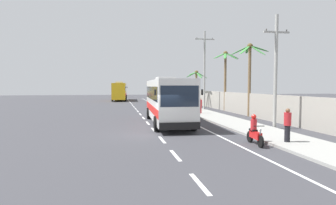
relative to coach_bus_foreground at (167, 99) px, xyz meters
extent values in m
plane|color=#3A3A3F|center=(-1.53, -4.97, -1.97)|extent=(160.00, 160.00, 0.00)
cube|color=#999993|center=(5.27, 5.03, -1.90)|extent=(3.20, 90.00, 0.14)
cube|color=white|center=(-1.53, -14.07, -1.96)|extent=(0.16, 2.00, 0.01)
cube|color=white|center=(-1.53, -10.44, -1.96)|extent=(0.16, 2.00, 0.01)
cube|color=white|center=(-1.53, -6.80, -1.96)|extent=(0.16, 2.00, 0.01)
cube|color=white|center=(-1.53, -3.17, -1.96)|extent=(0.16, 2.00, 0.01)
cube|color=white|center=(-1.53, 0.46, -1.96)|extent=(0.16, 2.00, 0.01)
cube|color=white|center=(-1.53, 4.10, -1.96)|extent=(0.16, 2.00, 0.01)
cube|color=white|center=(-1.53, 7.73, -1.96)|extent=(0.16, 2.00, 0.01)
cube|color=white|center=(-1.53, 11.36, -1.96)|extent=(0.16, 2.00, 0.01)
cube|color=white|center=(-1.53, 15.00, -1.96)|extent=(0.16, 2.00, 0.01)
cube|color=white|center=(-1.53, 18.63, -1.96)|extent=(0.16, 2.00, 0.01)
cube|color=white|center=(-1.53, 22.26, -1.96)|extent=(0.16, 2.00, 0.01)
cube|color=white|center=(-1.53, 25.90, -1.96)|extent=(0.16, 2.00, 0.01)
cube|color=white|center=(-1.53, 29.53, -1.96)|extent=(0.16, 2.00, 0.01)
cube|color=white|center=(-1.53, 33.16, -1.96)|extent=(0.16, 2.00, 0.01)
cube|color=white|center=(-1.53, 36.80, -1.96)|extent=(0.16, 2.00, 0.01)
cube|color=white|center=(-1.53, 40.43, -1.96)|extent=(0.16, 2.00, 0.01)
cube|color=white|center=(-1.53, 44.06, -1.96)|extent=(0.16, 2.00, 0.01)
cube|color=white|center=(2.07, 10.03, -1.96)|extent=(0.14, 70.00, 0.01)
cube|color=#9E998E|center=(9.07, 9.03, -0.82)|extent=(0.24, 60.00, 2.30)
cube|color=silver|center=(0.00, -0.03, -0.02)|extent=(3.07, 11.31, 3.11)
cube|color=#192333|center=(0.01, 0.17, 0.52)|extent=(3.06, 10.42, 1.00)
cube|color=#192333|center=(-0.25, -5.58, 0.45)|extent=(2.38, 0.20, 1.31)
cube|color=red|center=(0.00, -0.03, -0.72)|extent=(3.10, 11.09, 0.56)
cube|color=black|center=(-0.25, -5.67, -1.38)|extent=(2.53, 0.27, 0.44)
cube|color=#B7B7B7|center=(0.06, 1.37, 1.67)|extent=(1.53, 2.53, 0.28)
cube|color=black|center=(1.23, -5.44, 0.68)|extent=(0.12, 0.09, 0.36)
cube|color=black|center=(-1.71, -5.31, 0.68)|extent=(0.12, 0.09, 0.36)
cylinder|color=black|center=(1.09, -4.00, -1.45)|extent=(0.37, 1.05, 1.04)
cylinder|color=black|center=(-1.44, -3.89, -1.45)|extent=(0.37, 1.05, 1.04)
cylinder|color=black|center=(1.41, 3.28, -1.45)|extent=(0.37, 1.05, 1.04)
cylinder|color=black|center=(-1.12, 3.39, -1.45)|extent=(0.37, 1.05, 1.04)
cube|color=gold|center=(-3.36, 36.85, 0.02)|extent=(3.17, 11.21, 3.20)
cube|color=#192333|center=(-3.37, 36.65, 0.59)|extent=(3.15, 10.32, 1.03)
cube|color=#192333|center=(-3.06, 42.35, 0.51)|extent=(2.37, 0.23, 1.35)
cube|color=red|center=(-3.36, 36.85, -0.70)|extent=(3.19, 10.99, 0.58)
cube|color=black|center=(-3.06, 42.44, -1.38)|extent=(2.53, 0.29, 0.44)
cube|color=#B7B7B7|center=(-3.43, 35.47, 1.77)|extent=(1.55, 2.51, 0.28)
cube|color=black|center=(-4.54, 42.22, 0.75)|extent=(0.12, 0.09, 0.36)
cube|color=black|center=(-1.61, 42.06, 0.75)|extent=(0.12, 0.09, 0.36)
cylinder|color=black|center=(-4.41, 40.79, -1.45)|extent=(0.38, 1.06, 1.04)
cylinder|color=black|center=(-1.89, 40.66, -1.45)|extent=(0.38, 1.06, 1.04)
cylinder|color=black|center=(-4.79, 33.60, -1.45)|extent=(0.38, 1.06, 1.04)
cylinder|color=black|center=(-2.27, 33.46, -1.45)|extent=(0.38, 1.06, 1.04)
cylinder|color=black|center=(2.71, 8.16, -1.67)|extent=(0.12, 0.60, 0.60)
cylinder|color=black|center=(2.68, 9.52, -1.67)|extent=(0.14, 0.60, 0.60)
cube|color=#1947B2|center=(2.70, 8.79, -1.45)|extent=(0.27, 1.11, 0.36)
cube|color=black|center=(2.69, 9.09, -1.25)|extent=(0.26, 0.61, 0.12)
cylinder|color=gray|center=(2.71, 8.28, -1.37)|extent=(0.07, 0.32, 0.67)
cylinder|color=black|center=(2.71, 8.38, -0.93)|extent=(0.56, 0.05, 0.04)
sphere|color=#EAEACC|center=(2.71, 8.26, -1.07)|extent=(0.14, 0.14, 0.14)
cylinder|color=#2D7A47|center=(2.69, 9.04, -0.94)|extent=(0.32, 0.32, 0.61)
sphere|color=white|center=(2.69, 9.04, -0.51)|extent=(0.26, 0.26, 0.26)
cylinder|color=black|center=(2.91, -9.69, -1.67)|extent=(0.15, 0.61, 0.60)
cylinder|color=black|center=(3.02, -8.34, -1.67)|extent=(0.17, 0.61, 0.60)
cube|color=red|center=(2.96, -9.07, -1.45)|extent=(0.33, 1.12, 0.36)
cube|color=black|center=(2.99, -8.77, -1.25)|extent=(0.29, 0.62, 0.12)
cylinder|color=gray|center=(2.92, -9.58, -1.37)|extent=(0.09, 0.32, 0.67)
cylinder|color=black|center=(2.93, -9.48, -0.93)|extent=(0.56, 0.09, 0.04)
sphere|color=#EAEACC|center=(2.92, -9.60, -1.07)|extent=(0.14, 0.14, 0.14)
cylinder|color=red|center=(2.98, -8.82, -0.95)|extent=(0.32, 0.32, 0.59)
sphere|color=red|center=(2.98, -8.82, -0.53)|extent=(0.26, 0.26, 0.26)
cylinder|color=black|center=(4.65, -9.24, -1.40)|extent=(0.28, 0.28, 0.85)
cylinder|color=red|center=(4.65, -9.24, -0.64)|extent=(0.36, 0.36, 0.67)
sphere|color=brown|center=(4.65, -9.24, -0.20)|extent=(0.23, 0.23, 0.23)
cylinder|color=red|center=(4.73, 6.36, -1.43)|extent=(0.28, 0.28, 0.79)
cylinder|color=red|center=(4.73, 6.36, -0.72)|extent=(0.36, 0.36, 0.63)
sphere|color=beige|center=(4.73, 6.36, -0.30)|extent=(0.23, 0.23, 0.23)
cylinder|color=gold|center=(5.66, 10.40, -1.45)|extent=(0.28, 0.28, 0.76)
cylinder|color=black|center=(5.66, 10.40, -0.77)|extent=(0.36, 0.36, 0.60)
sphere|color=#9E704C|center=(5.66, 10.40, -0.37)|extent=(0.21, 0.21, 0.21)
cylinder|color=#9E9E99|center=(7.07, -4.04, 2.05)|extent=(0.24, 0.24, 8.04)
cube|color=#9E9E99|center=(7.07, -4.04, 4.85)|extent=(1.95, 0.12, 0.12)
cylinder|color=#4C4742|center=(6.29, -4.04, 4.97)|extent=(0.08, 0.08, 0.16)
cylinder|color=#4C4742|center=(7.85, -4.04, 4.97)|extent=(0.08, 0.08, 0.16)
cylinder|color=#9E9E99|center=(6.99, 12.07, 2.99)|extent=(0.24, 0.24, 9.91)
cube|color=#9E9E99|center=(6.99, 12.07, 6.95)|extent=(2.54, 0.12, 0.12)
cylinder|color=#4C4742|center=(5.97, 12.07, 7.07)|extent=(0.08, 0.08, 0.16)
cylinder|color=#4C4742|center=(8.00, 12.07, 7.07)|extent=(0.08, 0.08, 0.16)
cylinder|color=brown|center=(9.05, 10.23, 1.50)|extent=(0.29, 0.29, 6.94)
ellipsoid|color=#3D893D|center=(9.89, 10.17, 4.72)|extent=(1.74, 0.48, 0.81)
ellipsoid|color=#3D893D|center=(9.34, 11.01, 4.71)|extent=(0.94, 1.73, 0.84)
ellipsoid|color=#3D893D|center=(8.58, 10.96, 4.80)|extent=(1.26, 1.68, 0.66)
ellipsoid|color=#3D893D|center=(8.23, 10.09, 4.70)|extent=(1.74, 0.64, 0.86)
ellipsoid|color=#3D893D|center=(8.72, 9.50, 4.65)|extent=(1.00, 1.67, 0.95)
ellipsoid|color=#3D893D|center=(9.56, 9.63, 4.63)|extent=(1.34, 1.49, 0.99)
sphere|color=brown|center=(9.05, 10.23, 5.02)|extent=(0.56, 0.56, 0.56)
cylinder|color=brown|center=(7.17, 16.33, 0.49)|extent=(0.26, 0.26, 4.91)
ellipsoid|color=#3D893D|center=(7.98, 16.35, 2.60)|extent=(1.68, 0.41, 0.99)
ellipsoid|color=#3D893D|center=(7.39, 17.12, 2.62)|extent=(0.79, 1.73, 0.94)
ellipsoid|color=#3D893D|center=(6.60, 16.95, 2.67)|extent=(1.44, 1.51, 0.84)
ellipsoid|color=#3D893D|center=(6.48, 15.77, 2.80)|extent=(1.63, 1.41, 0.59)
ellipsoid|color=#3D893D|center=(7.34, 15.55, 2.58)|extent=(0.70, 1.69, 1.03)
sphere|color=brown|center=(7.17, 16.33, 2.99)|extent=(0.56, 0.56, 0.56)
cylinder|color=brown|center=(8.98, 3.74, 1.49)|extent=(0.29, 0.29, 6.91)
ellipsoid|color=#3D893D|center=(9.99, 3.74, 4.77)|extent=(2.05, 0.36, 0.67)
ellipsoid|color=#3D893D|center=(9.25, 4.72, 4.78)|extent=(0.90, 2.07, 0.65)
ellipsoid|color=#3D893D|center=(8.18, 4.26, 4.61)|extent=(1.84, 1.36, 0.97)
ellipsoid|color=#3D893D|center=(8.20, 3.26, 4.54)|extent=(1.79, 1.31, 1.11)
ellipsoid|color=#3D893D|center=(9.37, 2.94, 4.50)|extent=(1.14, 1.82, 1.19)
sphere|color=brown|center=(8.98, 3.74, 4.99)|extent=(0.56, 0.56, 0.56)
camera|label=1|loc=(-4.06, -22.34, 1.07)|focal=30.11mm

